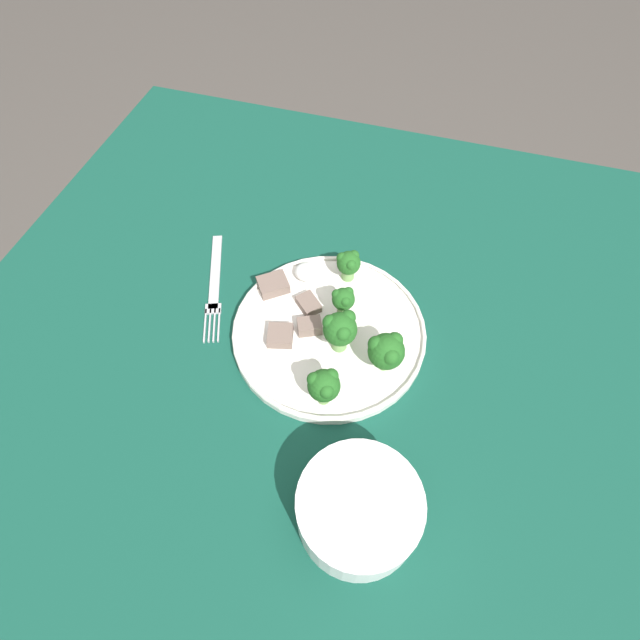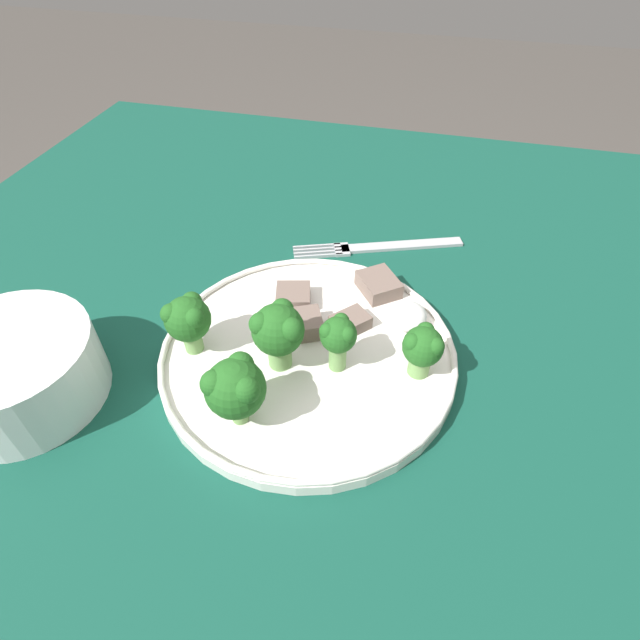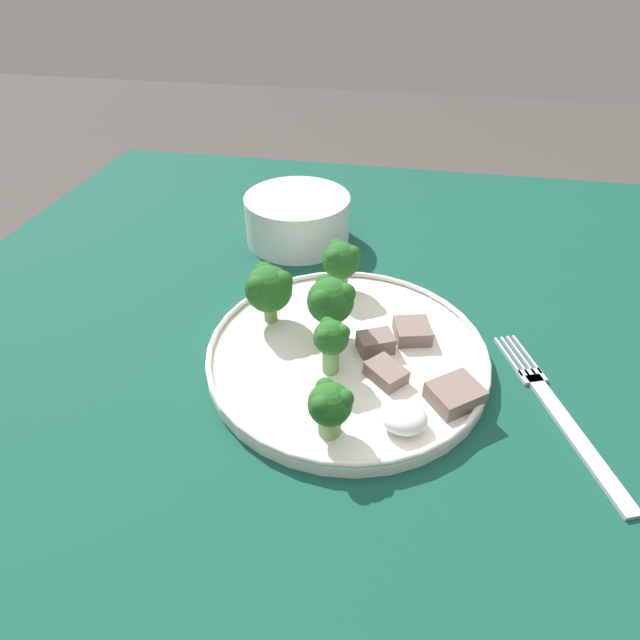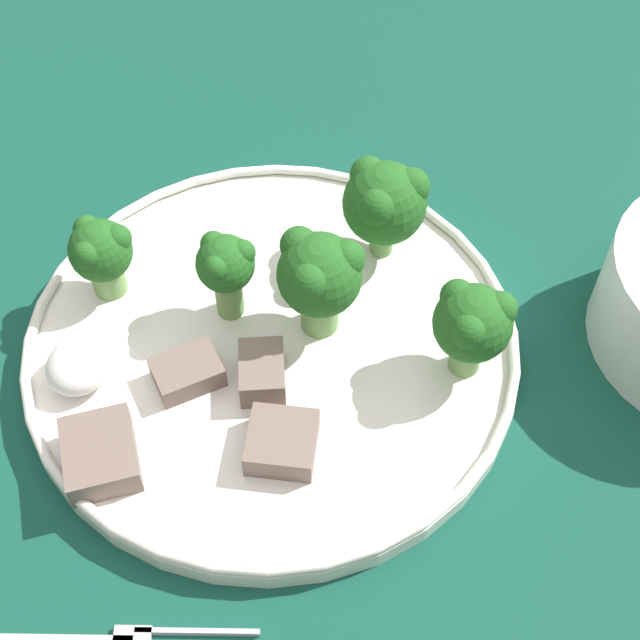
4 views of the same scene
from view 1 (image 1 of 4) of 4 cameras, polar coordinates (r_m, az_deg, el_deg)
The scene contains 15 objects.
ground_plane at distance 1.38m, azimuth -0.34°, elevation -17.81°, with size 8.00×8.00×0.00m, color #4C4742.
table at distance 0.81m, azimuth -0.55°, elevation -5.42°, with size 1.06×1.04×0.71m.
dinner_plate at distance 0.72m, azimuth 1.04°, elevation -1.35°, with size 0.28×0.28×0.02m.
fork at distance 0.80m, azimuth -11.95°, elevation 3.97°, with size 0.09×0.20×0.00m.
cream_bowl at distance 0.60m, azimuth 4.45°, elevation -20.78°, with size 0.14×0.14×0.06m.
broccoli_floret_near_rim_left at distance 0.75m, azimuth 3.28°, elevation 6.47°, with size 0.04×0.04×0.05m.
broccoli_floret_center_left at distance 0.70m, azimuth 2.68°, elevation 2.29°, with size 0.03×0.03×0.06m.
broccoli_floret_back_left at distance 0.63m, azimuth 0.45°, elevation -7.50°, with size 0.04×0.04×0.06m.
broccoli_floret_front_left at distance 0.67m, azimuth 2.31°, elevation -1.07°, with size 0.05×0.05×0.07m.
broccoli_floret_center_back at distance 0.66m, azimuth 7.60°, elevation -3.51°, with size 0.05×0.05×0.06m.
meat_slice_front_slice at distance 0.76m, azimuth -5.38°, elevation 4.03°, with size 0.06×0.05×0.02m.
meat_slice_middle_slice at distance 0.71m, azimuth -4.56°, elevation -1.78°, with size 0.04×0.04×0.02m.
meat_slice_rear_slice at distance 0.74m, azimuth -1.33°, elevation 1.84°, with size 0.04×0.04×0.01m.
meat_slice_edge_slice at distance 0.71m, azimuth -1.12°, elevation -0.48°, with size 0.04×0.04×0.02m.
sauce_dollop at distance 0.77m, azimuth -1.46°, elevation 5.50°, with size 0.04×0.04×0.02m.
Camera 1 is at (-0.12, 0.37, 1.32)m, focal length 28.00 mm.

